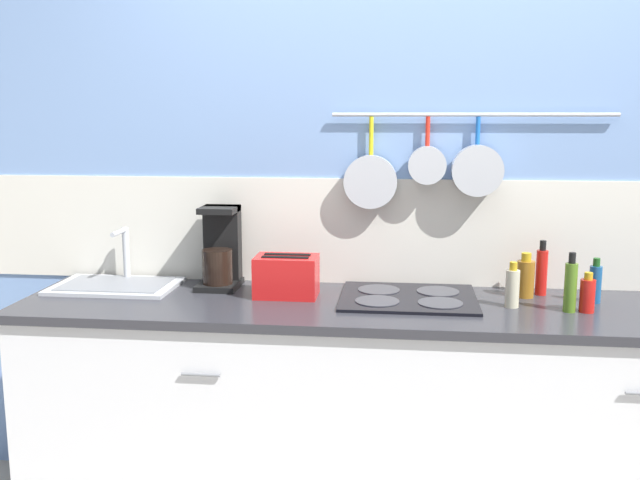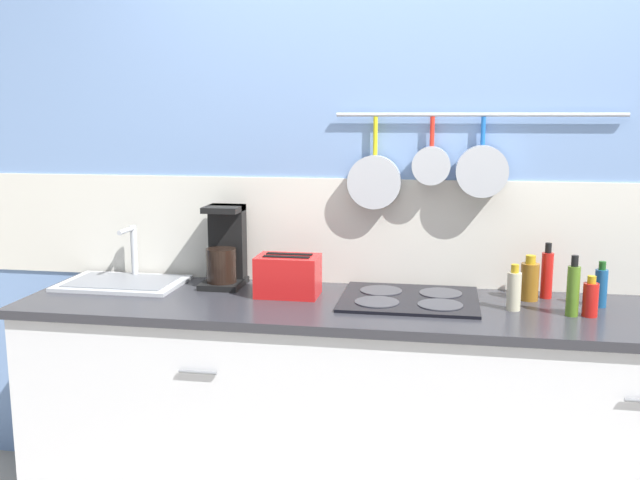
{
  "view_description": "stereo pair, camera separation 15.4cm",
  "coord_description": "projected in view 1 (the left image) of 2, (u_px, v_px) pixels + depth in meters",
  "views": [
    {
      "loc": [
        -0.06,
        -2.63,
        1.63
      ],
      "look_at": [
        -0.37,
        0.0,
        1.15
      ],
      "focal_mm": 40.0,
      "sensor_mm": 36.0,
      "label": 1
    },
    {
      "loc": [
        0.09,
        -2.6,
        1.63
      ],
      "look_at": [
        -0.37,
        0.0,
        1.15
      ],
      "focal_mm": 40.0,
      "sensor_mm": 36.0,
      "label": 2
    }
  ],
  "objects": [
    {
      "name": "bottle_olive_oil",
      "position": [
        525.0,
        278.0,
        2.79
      ],
      "size": [
        0.07,
        0.07,
        0.18
      ],
      "color": "#8C5919",
      "rests_on": "countertop"
    },
    {
      "name": "coffee_maker",
      "position": [
        220.0,
        253.0,
        2.96
      ],
      "size": [
        0.16,
        0.21,
        0.34
      ],
      "color": "black",
      "rests_on": "countertop"
    },
    {
      "name": "cooktop",
      "position": [
        408.0,
        298.0,
        2.77
      ],
      "size": [
        0.52,
        0.44,
        0.01
      ],
      "color": "black",
      "rests_on": "countertop"
    },
    {
      "name": "sink_basin",
      "position": [
        116.0,
        283.0,
        2.96
      ],
      "size": [
        0.5,
        0.34,
        0.23
      ],
      "color": "#B7BABF",
      "rests_on": "countertop"
    },
    {
      "name": "toaster",
      "position": [
        286.0,
        276.0,
        2.8
      ],
      "size": [
        0.26,
        0.17,
        0.16
      ],
      "color": "red",
      "rests_on": "countertop"
    },
    {
      "name": "bottle_sesame_oil",
      "position": [
        512.0,
        287.0,
        2.65
      ],
      "size": [
        0.05,
        0.05,
        0.17
      ],
      "color": "#BFB799",
      "rests_on": "countertop"
    },
    {
      "name": "bottle_hot_sauce",
      "position": [
        542.0,
        271.0,
        2.82
      ],
      "size": [
        0.05,
        0.05,
        0.22
      ],
      "color": "red",
      "rests_on": "countertop"
    },
    {
      "name": "bottle_cooking_wine",
      "position": [
        571.0,
        286.0,
        2.58
      ],
      "size": [
        0.04,
        0.04,
        0.22
      ],
      "color": "#4C721E",
      "rests_on": "countertop"
    },
    {
      "name": "bottle_dish_soap",
      "position": [
        595.0,
        283.0,
        2.71
      ],
      "size": [
        0.05,
        0.05,
        0.17
      ],
      "color": "navy",
      "rests_on": "countertop"
    },
    {
      "name": "cabinet_base",
      "position": [
        413.0,
        423.0,
        2.77
      ],
      "size": [
        3.01,
        0.61,
        0.88
      ],
      "color": "silver",
      "rests_on": "ground_plane"
    },
    {
      "name": "bottle_vinegar",
      "position": [
        587.0,
        295.0,
        2.58
      ],
      "size": [
        0.05,
        0.05,
        0.15
      ],
      "color": "red",
      "rests_on": "countertop"
    },
    {
      "name": "countertop",
      "position": [
        416.0,
        309.0,
        2.69
      ],
      "size": [
        3.05,
        0.64,
        0.03
      ],
      "color": "#2D2D33",
      "rests_on": "cabinet_base"
    },
    {
      "name": "wall_back",
      "position": [
        417.0,
        199.0,
        2.97
      ],
      "size": [
        7.2,
        0.15,
        2.6
      ],
      "color": "#7293C6",
      "rests_on": "ground_plane"
    }
  ]
}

